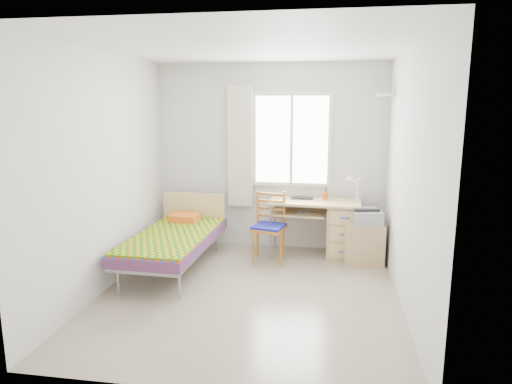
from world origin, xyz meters
The scene contains 17 objects.
floor centered at (0.00, 0.00, 0.00)m, with size 3.50×3.50×0.00m, color #BCAD93.
ceiling centered at (0.00, 0.00, 2.60)m, with size 3.50×3.50×0.00m, color white.
wall_back centered at (0.00, 1.75, 1.30)m, with size 3.20×3.20×0.00m, color silver.
wall_left centered at (-1.60, 0.00, 1.30)m, with size 3.50×3.50×0.00m, color silver.
wall_right centered at (1.60, 0.00, 1.30)m, with size 3.50×3.50×0.00m, color silver.
window centered at (0.30, 1.73, 1.55)m, with size 1.10×0.04×1.30m.
curtain centered at (-0.42, 1.68, 1.45)m, with size 0.35×0.05×1.70m, color beige.
floating_shelf centered at (1.49, 1.40, 2.15)m, with size 0.20×0.32×0.03m, color white.
bed centered at (-1.05, 0.64, 0.39)m, with size 0.94×1.89×0.81m.
desk centered at (0.97, 1.44, 0.41)m, with size 1.25×0.63×0.76m.
chair centered at (0.08, 1.13, 0.51)m, with size 0.47×0.47×0.92m.
cabinet centered at (1.29, 1.24, 0.27)m, with size 0.52×0.47×0.54m.
printer centered at (1.31, 1.21, 0.63)m, with size 0.42×0.46×0.18m.
laptop centered at (0.47, 1.50, 0.77)m, with size 0.31×0.20×0.02m, color black.
pen_cup centered at (0.79, 1.56, 0.81)m, with size 0.08×0.08×0.10m, color #E45919.
task_lamp centered at (1.15, 1.40, 1.00)m, with size 0.22×0.31×0.38m.
book centered at (0.43, 1.43, 0.59)m, with size 0.16×0.22×0.02m, color gray.
Camera 1 is at (0.82, -4.61, 2.06)m, focal length 32.00 mm.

